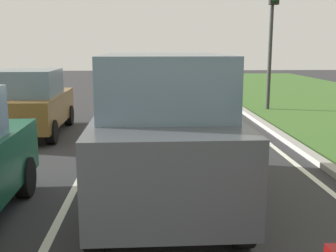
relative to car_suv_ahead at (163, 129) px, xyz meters
The scene contains 7 objects.
ground_plane 5.77m from the car_suv_ahead, 97.96° to the left, with size 60.00×60.00×0.00m, color #2D2D30.
lane_line_center 5.91m from the car_suv_ahead, 104.84° to the left, with size 0.12×32.00×0.01m, color silver.
lane_line_right_edge 6.38m from the car_suv_ahead, 63.30° to the left, with size 0.12×32.00×0.01m, color silver.
curb_right 6.60m from the car_suv_ahead, 59.36° to the left, with size 0.24×48.00×0.12m, color #9E9B93.
car_suv_ahead is the anchor object (origin of this frame).
car_hatchback_far 6.23m from the car_suv_ahead, 122.79° to the left, with size 1.77×3.72×1.78m.
traffic_light_near_right 10.25m from the car_suv_ahead, 64.44° to the left, with size 0.32×0.50×4.94m.
Camera 1 is at (0.55, 2.27, 2.39)m, focal length 44.30 mm.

